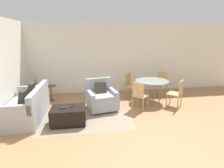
% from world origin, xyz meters
% --- Properties ---
extents(ground_plane, '(20.00, 20.00, 0.00)m').
position_xyz_m(ground_plane, '(0.00, 0.00, 0.00)').
color(ground_plane, '#A3754C').
extents(wall_back, '(12.00, 0.06, 2.75)m').
position_xyz_m(wall_back, '(0.00, 3.32, 1.38)').
color(wall_back, white).
rests_on(wall_back, ground_plane).
extents(wall_left, '(0.06, 12.00, 2.75)m').
position_xyz_m(wall_left, '(-2.81, 1.50, 1.38)').
color(wall_left, white).
rests_on(wall_left, ground_plane).
extents(area_rug, '(2.50, 1.44, 0.01)m').
position_xyz_m(area_rug, '(-0.57, 0.75, 0.00)').
color(area_rug, gray).
rests_on(area_rug, ground_plane).
extents(couch, '(0.94, 1.79, 0.94)m').
position_xyz_m(couch, '(-2.22, 1.14, 0.32)').
color(couch, '#999EA8').
rests_on(couch, ground_plane).
extents(armchair, '(1.01, 1.03, 0.93)m').
position_xyz_m(armchair, '(-0.10, 1.52, 0.35)').
color(armchair, '#999EA8').
rests_on(armchair, ground_plane).
extents(ottoman, '(0.88, 0.59, 0.46)m').
position_xyz_m(ottoman, '(-1.05, 0.63, 0.25)').
color(ottoman, black).
rests_on(ottoman, ground_plane).
extents(book_stack, '(0.18, 0.15, 0.02)m').
position_xyz_m(book_stack, '(-1.17, 0.63, 0.47)').
color(book_stack, black).
rests_on(book_stack, ottoman).
extents(tv_remote_primary, '(0.13, 0.14, 0.01)m').
position_xyz_m(tv_remote_primary, '(-0.96, 0.70, 0.46)').
color(tv_remote_primary, black).
rests_on(tv_remote_primary, ottoman).
extents(potted_plant, '(0.39, 0.39, 1.11)m').
position_xyz_m(potted_plant, '(-2.31, 2.45, 0.22)').
color(potted_plant, maroon).
rests_on(potted_plant, ground_plane).
extents(side_table, '(0.37, 0.37, 0.56)m').
position_xyz_m(side_table, '(-1.82, 2.48, 0.39)').
color(side_table, '#4C3828').
rests_on(side_table, ground_plane).
extents(dining_table, '(1.14, 1.14, 0.76)m').
position_xyz_m(dining_table, '(1.69, 1.91, 0.68)').
color(dining_table, '#8C9E99').
rests_on(dining_table, ground_plane).
extents(dining_chair_near_left, '(0.59, 0.59, 0.90)m').
position_xyz_m(dining_chair_near_left, '(1.06, 1.29, 0.52)').
color(dining_chair_near_left, tan).
rests_on(dining_chair_near_left, ground_plane).
extents(dining_chair_near_right, '(0.59, 0.59, 0.90)m').
position_xyz_m(dining_chair_near_right, '(2.32, 1.29, 0.52)').
color(dining_chair_near_right, tan).
rests_on(dining_chair_near_right, ground_plane).
extents(dining_chair_far_left, '(0.59, 0.59, 0.90)m').
position_xyz_m(dining_chair_far_left, '(1.06, 2.54, 0.52)').
color(dining_chair_far_left, tan).
rests_on(dining_chair_far_left, ground_plane).
extents(dining_chair_far_right, '(0.59, 0.59, 0.90)m').
position_xyz_m(dining_chair_far_right, '(2.32, 2.54, 0.52)').
color(dining_chair_far_right, tan).
rests_on(dining_chair_far_right, ground_plane).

